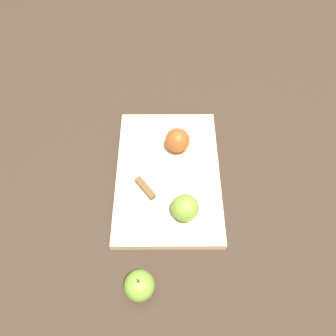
{
  "coord_description": "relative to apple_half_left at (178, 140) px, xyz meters",
  "views": [
    {
      "loc": [
        0.48,
        0.02,
        0.78
      ],
      "look_at": [
        0.0,
        0.0,
        0.04
      ],
      "focal_mm": 35.0,
      "sensor_mm": 36.0,
      "label": 1
    }
  ],
  "objects": [
    {
      "name": "apple_half_left",
      "position": [
        0.0,
        0.0,
        0.0
      ],
      "size": [
        0.07,
        0.07,
        0.07
      ],
      "rotation": [
        0.0,
        0.0,
        1.95
      ],
      "color": "#AD4C1E",
      "rests_on": "cutting_board"
    },
    {
      "name": "apple_half_right",
      "position": [
        0.21,
        0.02,
        0.0
      ],
      "size": [
        0.07,
        0.07,
        0.07
      ],
      "rotation": [
        0.0,
        0.0,
        3.45
      ],
      "color": "olive",
      "rests_on": "cutting_board"
    },
    {
      "name": "apple_whole",
      "position": [
        0.39,
        -0.07,
        -0.02
      ],
      "size": [
        0.07,
        0.07,
        0.08
      ],
      "color": "olive",
      "rests_on": "ground_plane"
    },
    {
      "name": "knife",
      "position": [
        0.15,
        -0.07,
        -0.03
      ],
      "size": [
        0.14,
        0.12,
        0.02
      ],
      "rotation": [
        0.0,
        0.0,
        0.71
      ],
      "color": "silver",
      "rests_on": "cutting_board"
    },
    {
      "name": "cutting_board",
      "position": [
        0.08,
        -0.02,
        -0.05
      ],
      "size": [
        0.43,
        0.3,
        0.02
      ],
      "color": "#D1B789",
      "rests_on": "ground_plane"
    },
    {
      "name": "ground_plane",
      "position": [
        0.08,
        -0.02,
        -0.06
      ],
      "size": [
        4.0,
        4.0,
        0.0
      ],
      "primitive_type": "plane",
      "color": "#38281E"
    },
    {
      "name": "apple_slice",
      "position": [
        0.22,
        0.06,
        -0.03
      ],
      "size": [
        0.07,
        0.07,
        0.0
      ],
      "color": "beige",
      "rests_on": "cutting_board"
    }
  ]
}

